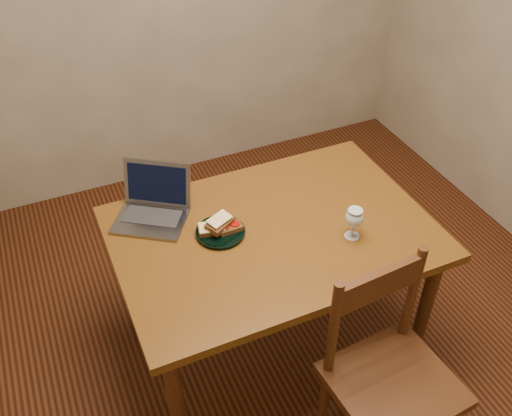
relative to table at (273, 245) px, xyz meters
name	(u,v)px	position (x,y,z in m)	size (l,w,h in m)	color
floor	(281,338)	(0.06, 0.00, -0.66)	(3.20, 3.20, 0.02)	black
table	(273,245)	(0.00, 0.00, 0.00)	(1.30, 0.90, 0.74)	#4F2E0D
chair	(391,370)	(0.18, -0.65, -0.14)	(0.47, 0.45, 0.47)	#37190B
plate	(221,232)	(-0.21, 0.07, 0.09)	(0.20, 0.20, 0.02)	black
sandwich_cheese	(212,229)	(-0.24, 0.08, 0.12)	(0.11, 0.06, 0.03)	#381E0C
sandwich_tomato	(230,227)	(-0.17, 0.06, 0.12)	(0.10, 0.06, 0.03)	#381E0C
sandwich_top	(220,222)	(-0.21, 0.07, 0.14)	(0.11, 0.07, 0.04)	#381E0C
milk_glass	(354,223)	(0.28, -0.17, 0.16)	(0.07, 0.07, 0.14)	white
laptop	(154,203)	(-0.41, 0.30, 0.14)	(0.39, 0.38, 0.21)	slate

